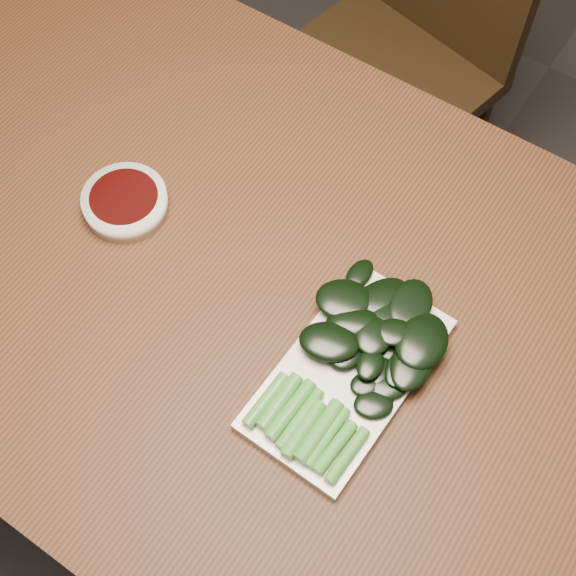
% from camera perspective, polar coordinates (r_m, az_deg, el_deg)
% --- Properties ---
extents(ground, '(6.00, 6.00, 0.00)m').
position_cam_1_polar(ground, '(1.71, -0.80, -12.18)').
color(ground, '#302E2E').
rests_on(ground, ground).
extents(table, '(1.40, 0.80, 0.75)m').
position_cam_1_polar(table, '(1.08, -1.24, -1.93)').
color(table, '#472614').
rests_on(table, ground).
extents(chair_far, '(0.46, 0.46, 0.89)m').
position_cam_1_polar(chair_far, '(1.67, 8.07, 16.83)').
color(chair_far, black).
rests_on(chair_far, ground).
extents(sauce_bowl, '(0.11, 0.11, 0.03)m').
position_cam_1_polar(sauce_bowl, '(1.09, -11.50, 6.01)').
color(sauce_bowl, white).
rests_on(sauce_bowl, table).
extents(serving_plate, '(0.15, 0.27, 0.01)m').
position_cam_1_polar(serving_plate, '(0.96, 4.25, -6.09)').
color(serving_plate, white).
rests_on(serving_plate, table).
extents(gai_lan, '(0.19, 0.28, 0.02)m').
position_cam_1_polar(gai_lan, '(0.95, 5.47, -4.61)').
color(gai_lan, '#4A9C35').
rests_on(gai_lan, serving_plate).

